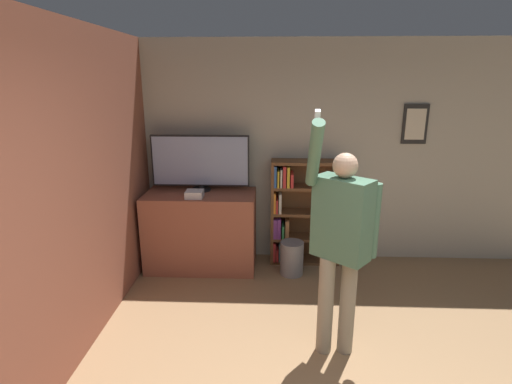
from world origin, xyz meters
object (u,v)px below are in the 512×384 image
Objects in this scene: bookshelf at (299,212)px; person at (341,237)px; waste_bin at (292,258)px; game_console at (194,194)px; television at (200,162)px.

bookshelf is 1.80m from person.
bookshelf reaches higher than waste_bin.
bookshelf is 0.59m from waste_bin.
person is at bearing -43.95° from game_console.
person is at bearing -83.22° from bookshelf.
bookshelf is at bearing 75.33° from waste_bin.
television is at bearing 84.67° from game_console.
game_console is at bearing 176.04° from person.
waste_bin is (1.12, 0.01, -0.78)m from game_console.
person is (0.21, -1.75, 0.39)m from bookshelf.
person is at bearing -77.67° from waste_bin.
bookshelf is at bearing 3.71° from television.
person reaches higher than waste_bin.
game_console is 1.32m from bookshelf.
television is at bearing 169.90° from person.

